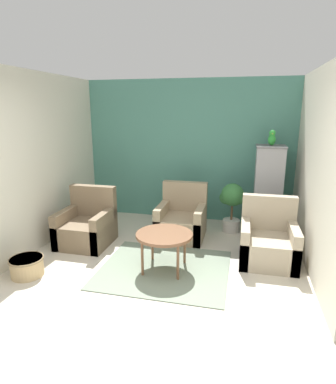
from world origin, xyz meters
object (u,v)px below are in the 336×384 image
(armchair_left, at_px, (87,227))
(parrot, at_px, (272,138))
(coffee_table, at_px, (164,237))
(armchair_right, at_px, (268,242))
(wicker_basket, at_px, (27,266))
(armchair_middle, at_px, (182,221))
(birdcage, at_px, (268,192))
(potted_plant, at_px, (232,201))

(armchair_left, relative_size, parrot, 3.46)
(coffee_table, relative_size, armchair_right, 0.84)
(wicker_basket, bearing_deg, armchair_middle, 46.40)
(armchair_middle, relative_size, wicker_basket, 2.09)
(birdcage, distance_m, wicker_basket, 3.86)
(coffee_table, height_order, armchair_right, armchair_right)
(armchair_middle, bearing_deg, potted_plant, 27.64)
(armchair_middle, xyz_separation_m, parrot, (1.39, 0.47, 1.37))
(wicker_basket, bearing_deg, parrot, 36.18)
(armchair_left, bearing_deg, coffee_table, -21.96)
(armchair_middle, bearing_deg, wicker_basket, -133.60)
(coffee_table, height_order, wicker_basket, coffee_table)
(potted_plant, bearing_deg, wicker_basket, -138.64)
(birdcage, bearing_deg, armchair_left, -158.46)
(parrot, height_order, wicker_basket, parrot)
(armchair_right, bearing_deg, armchair_middle, 155.91)
(coffee_table, height_order, armchair_middle, armchair_middle)
(wicker_basket, bearing_deg, birdcage, 36.16)
(armchair_left, bearing_deg, armchair_middle, 24.12)
(armchair_middle, relative_size, parrot, 3.46)
(parrot, bearing_deg, coffee_table, -129.46)
(armchair_middle, height_order, birdcage, birdcage)
(armchair_left, bearing_deg, birdcage, 21.54)
(potted_plant, relative_size, wicker_basket, 2.04)
(armchair_left, bearing_deg, parrot, 21.58)
(potted_plant, bearing_deg, armchair_right, -61.55)
(armchair_middle, bearing_deg, birdcage, 18.80)
(coffee_table, xyz_separation_m, parrot, (1.39, 1.68, 1.17))
(armchair_right, height_order, parrot, parrot)
(coffee_table, distance_m, armchair_left, 1.55)
(armchair_right, height_order, potted_plant, armchair_right)
(parrot, bearing_deg, armchair_middle, -161.12)
(birdcage, bearing_deg, potted_plant, -175.05)
(coffee_table, height_order, parrot, parrot)
(coffee_table, distance_m, potted_plant, 1.82)
(coffee_table, distance_m, armchair_middle, 1.23)
(birdcage, height_order, potted_plant, birdcage)
(birdcage, bearing_deg, armchair_right, -91.18)
(coffee_table, bearing_deg, armchair_middle, 90.01)
(armchair_left, height_order, armchair_right, same)
(armchair_right, distance_m, wicker_basket, 3.28)
(armchair_left, distance_m, potted_plant, 2.48)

